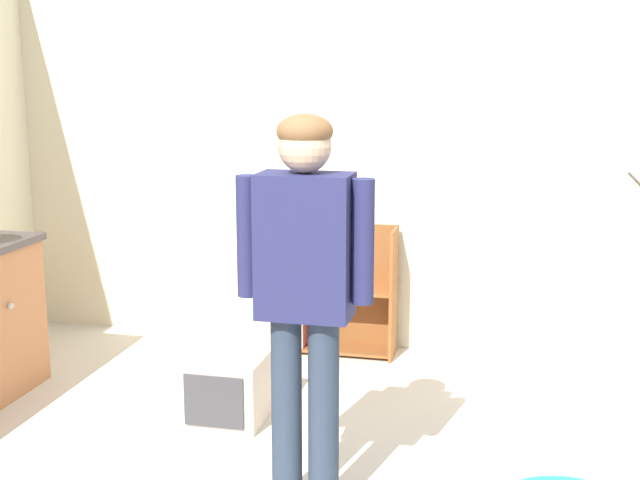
{
  "coord_description": "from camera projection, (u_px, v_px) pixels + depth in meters",
  "views": [
    {
      "loc": [
        0.82,
        -3.17,
        1.86
      ],
      "look_at": [
        -0.07,
        0.64,
        1.07
      ],
      "focal_mm": 47.81,
      "sensor_mm": 36.0,
      "label": 1
    }
  ],
  "objects": [
    {
      "name": "bookshelf",
      "position": [
        327.0,
        296.0,
        5.63
      ],
      "size": [
        0.8,
        0.28,
        0.85
      ],
      "color": "brown",
      "rests_on": "ground"
    },
    {
      "name": "pet_carrier",
      "position": [
        231.0,
        383.0,
        4.61
      ],
      "size": [
        0.42,
        0.55,
        0.36
      ],
      "color": "beige",
      "rests_on": "ground"
    },
    {
      "name": "back_wall",
      "position": [
        389.0,
        147.0,
        5.53
      ],
      "size": [
        5.2,
        0.06,
        2.7
      ],
      "primitive_type": "cube",
      "color": "#F0E6C3",
      "rests_on": "ground"
    },
    {
      "name": "standing_person",
      "position": [
        304.0,
        278.0,
        3.46
      ],
      "size": [
        0.57,
        0.22,
        1.68
      ],
      "color": "#2E3B4F",
      "rests_on": "ground"
    }
  ]
}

